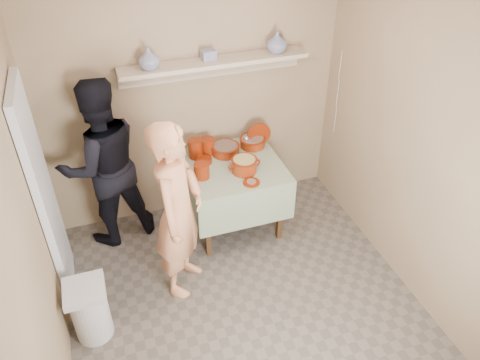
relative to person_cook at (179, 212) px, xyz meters
name	(u,v)px	position (x,y,z in m)	size (l,w,h in m)	color
ground	(252,320)	(0.44, -0.62, -0.85)	(3.50, 3.50, 0.00)	#61574C
tile_panel	(46,199)	(-1.02, 0.33, 0.15)	(0.06, 0.70, 2.00)	silver
plate_stack_a	(195,149)	(0.38, 0.90, 0.01)	(0.15, 0.15, 0.19)	maroon
plate_stack_b	(208,146)	(0.51, 0.93, 0.00)	(0.14, 0.14, 0.17)	maroon
bowl_stack	(202,171)	(0.34, 0.53, -0.01)	(0.15, 0.15, 0.15)	maroon
empty_bowl	(204,161)	(0.43, 0.77, -0.06)	(0.16, 0.16, 0.05)	maroon
propped_lid	(259,134)	(1.07, 0.93, 0.03)	(0.25, 0.25, 0.02)	maroon
vase_right	(277,42)	(1.26, 1.00, 0.97)	(0.19, 0.19, 0.20)	navy
vase_left	(149,58)	(0.03, 0.98, 0.97)	(0.19, 0.19, 0.20)	navy
ceramic_box	(209,55)	(0.59, 1.02, 0.92)	(0.13, 0.09, 0.09)	navy
person_cook	(179,212)	(0.00, 0.00, 0.00)	(0.62, 0.41, 1.69)	#E29061
person_helper	(103,165)	(-0.53, 0.89, 0.02)	(0.85, 0.66, 1.74)	black
room_shell	(255,166)	(0.44, -0.62, 0.76)	(3.04, 3.54, 2.62)	#A08662
serving_table	(232,174)	(0.69, 0.66, -0.20)	(0.97, 0.97, 0.76)	#4C2D16
cazuela_meat_a	(225,149)	(0.68, 0.86, -0.03)	(0.30, 0.30, 0.10)	#6D1B05
cazuela_meat_b	(252,141)	(1.00, 0.91, -0.03)	(0.28, 0.28, 0.10)	#6D1B05
ladle	(247,139)	(0.93, 0.90, 0.02)	(0.08, 0.26, 0.19)	silver
cazuela_rice	(244,164)	(0.76, 0.49, 0.00)	(0.33, 0.25, 0.14)	#6D1B05
front_plate	(251,182)	(0.76, 0.29, -0.07)	(0.16, 0.16, 0.03)	maroon
wall_shelf	(214,64)	(0.64, 1.03, 0.83)	(1.80, 0.25, 0.21)	#C3AE90
trash_bin	(90,311)	(-0.85, -0.32, -0.56)	(0.32, 0.32, 0.56)	silver
electrical_cord	(338,94)	(1.91, 0.86, 0.40)	(0.01, 0.05, 0.90)	silver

